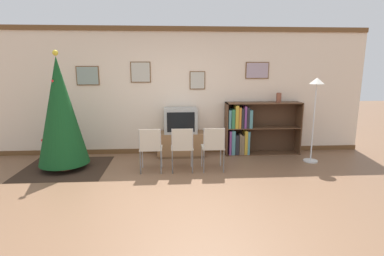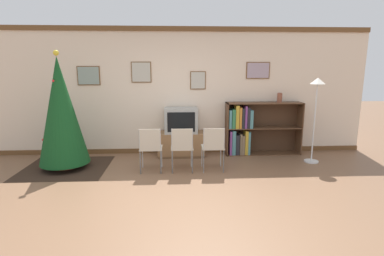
% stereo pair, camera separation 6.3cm
% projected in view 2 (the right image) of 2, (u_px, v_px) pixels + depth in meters
% --- Properties ---
extents(ground_plane, '(24.00, 24.00, 0.00)m').
position_uv_depth(ground_plane, '(174.00, 198.00, 4.37)').
color(ground_plane, brown).
extents(wall_back, '(8.39, 0.11, 2.70)m').
position_uv_depth(wall_back, '(174.00, 92.00, 6.46)').
color(wall_back, beige).
rests_on(wall_back, ground_plane).
extents(area_rug, '(1.55, 1.42, 0.01)m').
position_uv_depth(area_rug, '(66.00, 168.00, 5.66)').
color(area_rug, '#332319').
rests_on(area_rug, ground_plane).
extents(christmas_tree, '(0.90, 0.90, 2.16)m').
position_uv_depth(christmas_tree, '(61.00, 111.00, 5.45)').
color(christmas_tree, maroon).
rests_on(christmas_tree, area_rug).
extents(tv_console, '(0.99, 0.47, 0.52)m').
position_uv_depth(tv_console, '(181.00, 144.00, 6.39)').
color(tv_console, brown).
rests_on(tv_console, ground_plane).
extents(television, '(0.68, 0.46, 0.52)m').
position_uv_depth(television, '(181.00, 120.00, 6.29)').
color(television, '#9E9E99').
rests_on(television, tv_console).
extents(folding_chair_left, '(0.40, 0.40, 0.82)m').
position_uv_depth(folding_chair_left, '(151.00, 147.00, 5.34)').
color(folding_chair_left, '#BCB29E').
rests_on(folding_chair_left, ground_plane).
extents(folding_chair_center, '(0.40, 0.40, 0.82)m').
position_uv_depth(folding_chair_center, '(182.00, 147.00, 5.37)').
color(folding_chair_center, '#BCB29E').
rests_on(folding_chair_center, ground_plane).
extents(folding_chair_right, '(0.40, 0.40, 0.82)m').
position_uv_depth(folding_chair_right, '(213.00, 146.00, 5.40)').
color(folding_chair_right, '#BCB29E').
rests_on(folding_chair_right, ground_plane).
extents(bookshelf, '(1.62, 0.36, 1.13)m').
position_uv_depth(bookshelf, '(249.00, 129.00, 6.47)').
color(bookshelf, brown).
rests_on(bookshelf, ground_plane).
extents(vase, '(0.11, 0.11, 0.20)m').
position_uv_depth(vase, '(280.00, 98.00, 6.37)').
color(vase, brown).
rests_on(vase, bookshelf).
extents(standing_lamp, '(0.28, 0.28, 1.68)m').
position_uv_depth(standing_lamp, '(316.00, 98.00, 5.77)').
color(standing_lamp, silver).
rests_on(standing_lamp, ground_plane).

